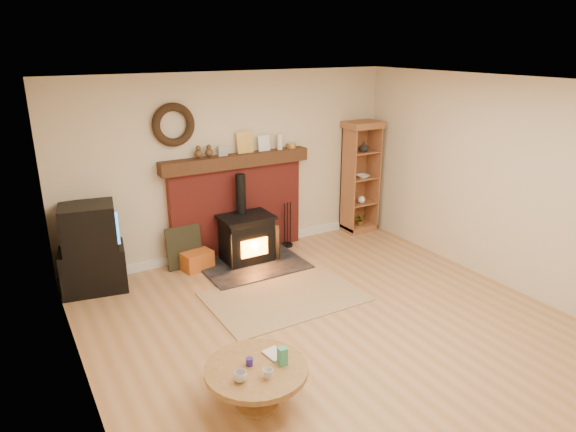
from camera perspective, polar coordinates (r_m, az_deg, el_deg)
ground at (r=5.64m, az=6.31°, el=-13.14°), size 5.50×5.50×0.00m
room_shell at (r=5.01m, az=6.20°, el=4.20°), size 5.02×5.52×2.61m
chimney_breast at (r=7.42m, az=-5.68°, el=1.73°), size 2.20×0.22×1.78m
wood_stove at (r=7.22m, az=-4.51°, el=-2.70°), size 1.40×1.00×1.24m
area_rug at (r=6.36m, az=-0.40°, el=-8.95°), size 1.84×1.27×0.01m
tv_unit at (r=6.78m, az=-20.99°, el=-3.55°), size 0.84×0.65×1.12m
curio_cabinet at (r=8.36m, az=7.97°, el=4.31°), size 0.58×0.42×1.80m
firelog_box at (r=7.16m, az=-10.03°, el=-4.89°), size 0.45×0.33×0.25m
leaning_painting at (r=7.19m, az=-11.46°, el=-3.41°), size 0.49×0.13×0.59m
fire_tools at (r=7.82m, az=-0.06°, el=-2.46°), size 0.16×0.16×0.70m
coffee_table at (r=4.54m, az=-3.51°, el=-17.15°), size 0.88×0.88×0.54m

